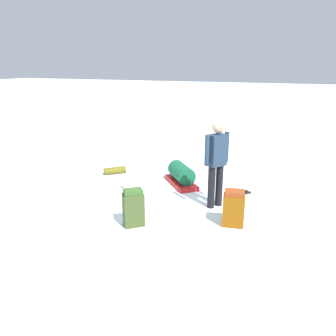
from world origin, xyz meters
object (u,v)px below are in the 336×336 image
Objects in this scene: ski_pair_near at (246,193)px; gear_sled at (181,175)px; thermos_bottle at (124,183)px; skier_standing at (216,160)px; backpack_large_dark at (133,208)px; ski_poles_planted_near at (220,149)px; backpack_bright at (234,208)px; sleeping_mat_rolled at (115,170)px.

gear_sled is (0.07, 1.51, 0.21)m from ski_pair_near.
skier_standing is at bearing -96.99° from thermos_bottle.
backpack_large_dark is (-1.29, 1.15, -0.63)m from skier_standing.
gear_sled is (2.25, -0.15, -0.10)m from backpack_large_dark.
ski_pair_near is 1.47m from ski_poles_planted_near.
skier_standing is at bearing 34.99° from backpack_bright.
ski_poles_planted_near reaches higher than thermos_bottle.
skier_standing is at bearing 150.52° from ski_pair_near.
skier_standing is at bearing -111.47° from sleeping_mat_rolled.
backpack_large_dark is 3.32m from ski_poles_planted_near.
ski_poles_planted_near is 2.51m from thermos_bottle.
backpack_large_dark is 1.84m from thermos_bottle.
ski_poles_planted_near reaches higher than ski_pair_near.
ski_pair_near is at bearing -92.53° from gear_sled.
ski_poles_planted_near reaches higher than gear_sled.
backpack_large_dark reaches higher than backpack_bright.
gear_sled is 4.39× the size of thermos_bottle.
skier_standing is 1.57m from gear_sled.
ski_poles_planted_near is at bearing -47.77° from thermos_bottle.
backpack_large_dark is (-2.18, 1.66, 0.32)m from ski_pair_near.
ski_pair_near is 1.61m from backpack_bright.
backpack_bright is at bearing -163.08° from ski_poles_planted_near.
thermos_bottle is (-0.63, 2.63, 0.12)m from ski_pair_near.
skier_standing is at bearing -133.77° from gear_sled.
backpack_large_dark is at bearing 142.78° from ski_pair_near.
gear_sled is at bearing -58.01° from thermos_bottle.
skier_standing is 2.53× the size of backpack_large_dark.
ski_poles_planted_near is at bearing -14.76° from backpack_large_dark.
backpack_bright is 2.49× the size of thermos_bottle.
skier_standing reaches higher than ski_pair_near.
backpack_bright is 2.73m from ski_poles_planted_near.
backpack_bright is (-0.68, -0.48, -0.64)m from skier_standing.
skier_standing reaches higher than backpack_bright.
ski_pair_near is at bearing -37.22° from backpack_large_dark.
thermos_bottle is at bearing -140.36° from sleeping_mat_rolled.
backpack_bright is at bearing -69.74° from backpack_large_dark.
sleeping_mat_rolled is (2.40, 1.68, -0.24)m from backpack_large_dark.
skier_standing is 1.05m from backpack_bright.
skier_standing is 1.95m from ski_poles_planted_near.
thermos_bottle is at bearing 103.55° from ski_pair_near.
backpack_large_dark is at bearing 138.17° from skier_standing.
backpack_bright is 2.77m from thermos_bottle.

